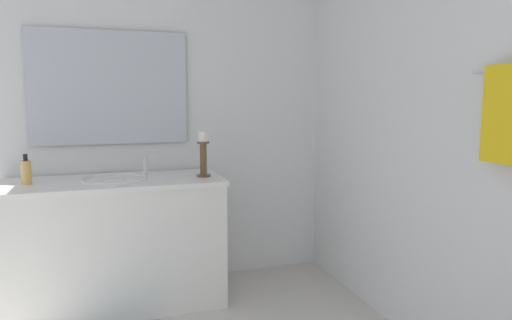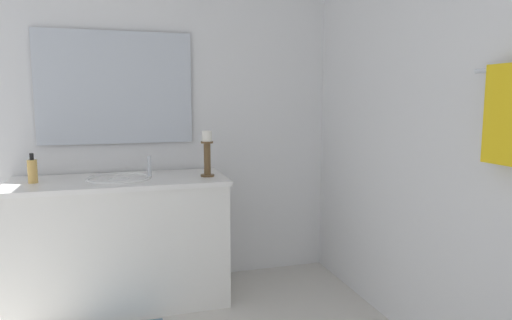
% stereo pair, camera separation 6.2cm
% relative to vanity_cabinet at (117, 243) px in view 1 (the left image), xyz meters
% --- Properties ---
extents(wall_back, '(2.83, 0.04, 2.45)m').
position_rel_vanity_cabinet_xyz_m(wall_back, '(1.09, 1.55, 0.81)').
color(wall_back, white).
rests_on(wall_back, ground).
extents(wall_left, '(0.04, 2.78, 2.45)m').
position_rel_vanity_cabinet_xyz_m(wall_left, '(-0.32, 0.16, 0.81)').
color(wall_left, white).
rests_on(wall_left, ground).
extents(vanity_cabinet, '(0.58, 1.35, 0.82)m').
position_rel_vanity_cabinet_xyz_m(vanity_cabinet, '(0.00, 0.00, 0.00)').
color(vanity_cabinet, white).
rests_on(vanity_cabinet, ground).
extents(sink_basin, '(0.40, 0.40, 0.24)m').
position_rel_vanity_cabinet_xyz_m(sink_basin, '(0.00, 0.00, 0.37)').
color(sink_basin, white).
rests_on(sink_basin, vanity_cabinet).
extents(mirror, '(0.02, 1.02, 0.75)m').
position_rel_vanity_cabinet_xyz_m(mirror, '(-0.28, 0.00, 0.98)').
color(mirror, silver).
extents(candle_holder_tall, '(0.09, 0.09, 0.30)m').
position_rel_vanity_cabinet_xyz_m(candle_holder_tall, '(0.06, 0.55, 0.57)').
color(candle_holder_tall, brown).
rests_on(candle_holder_tall, vanity_cabinet).
extents(soap_bottle, '(0.06, 0.06, 0.18)m').
position_rel_vanity_cabinet_xyz_m(soap_bottle, '(-0.01, -0.49, 0.48)').
color(soap_bottle, '#E5B259').
rests_on(soap_bottle, vanity_cabinet).
extents(towel_near_vanity, '(0.23, 0.03, 0.40)m').
position_rel_vanity_cabinet_xyz_m(towel_near_vanity, '(1.53, 1.47, 0.85)').
color(towel_near_vanity, yellow).
rests_on(towel_near_vanity, towel_bar).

